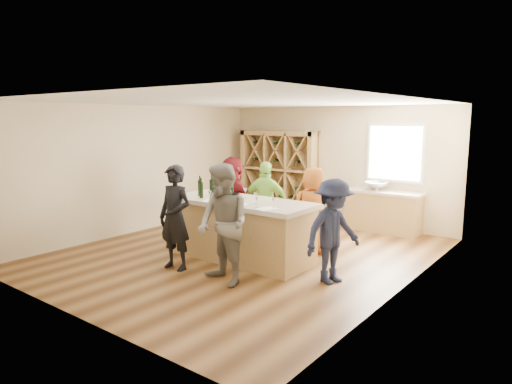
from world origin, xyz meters
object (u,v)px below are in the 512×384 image
Objects in this scene: wine_bottle_d at (212,191)px; wine_bottle_f at (232,194)px; person_server at (333,231)px; wine_bottle_a at (200,188)px; wine_bottle_c at (212,188)px; wine_bottle_b at (201,190)px; person_near_left at (175,218)px; wine_rack at (279,173)px; person_far_mid at (266,203)px; person_near_right at (223,224)px; wine_bottle_e at (226,191)px; tasting_counter_base at (241,232)px; person_far_left at (233,196)px; sink at (376,186)px; person_far_right at (313,210)px.

wine_bottle_d is 1.05× the size of wine_bottle_f.
wine_bottle_a is at bearing 109.25° from person_server.
wine_bottle_c is 0.24m from wine_bottle_d.
person_near_left is (0.16, -0.80, -0.35)m from wine_bottle_b.
wine_rack is 5.10m from person_server.
person_near_left is at bearing 66.65° from person_far_mid.
person_near_right is 1.11× the size of person_far_mid.
person_near_left is at bearing -95.79° from wine_bottle_d.
person_near_right is at bearing -50.80° from wine_bottle_e.
wine_bottle_f is (1.70, -3.88, 0.13)m from wine_rack.
person_near_right is (1.27, -0.84, -0.30)m from wine_bottle_b.
person_near_left reaches higher than tasting_counter_base.
person_far_left is at bearing 142.26° from person_near_right.
sink is at bearing 65.53° from wine_bottle_b.
person_far_left is at bearing 104.12° from wine_bottle_a.
person_near_left reaches higher than wine_bottle_d.
wine_bottle_a is 1.78m from person_near_right.
person_near_right is 6.17× the size of wine_bottle_f.
person_near_right reaches higher than tasting_counter_base.
wine_bottle_b is at bearing 8.56° from person_far_right.
wine_bottle_e reaches higher than tasting_counter_base.
wine_bottle_d is (1.22, -3.85, 0.14)m from wine_rack.
person_near_right is 1.04m from wine_bottle_f.
wine_bottle_a is 1.42m from person_far_mid.
sink is 3.23m from person_far_left.
person_far_right reaches higher than wine_bottle_e.
wine_bottle_d is at bearing 65.30° from person_far_mid.
sink is 0.34× the size of person_server.
wine_bottle_b is at bearing -112.52° from wine_bottle_c.
person_far_left is 5.72× the size of wine_bottle_f.
person_far_right is at bearing 54.42° from person_near_left.
wine_rack is 7.33× the size of wine_bottle_f.
wine_rack is 6.99× the size of wine_bottle_d.
person_server is (3.53, -3.67, -0.29)m from wine_rack.
wine_bottle_e is at bearing 136.70° from person_far_left.
wine_bottle_b is 0.92× the size of wine_bottle_d.
person_server is at bearing 0.32° from wine_bottle_c.
person_far_mid reaches higher than sink.
wine_bottle_d is (0.42, -0.11, 0.01)m from wine_bottle_a.
wine_bottle_c reaches higher than wine_bottle_b.
wine_rack reaches higher than wine_bottle_d.
person_server reaches higher than wine_bottle_f.
wine_bottle_e reaches higher than wine_bottle_b.
person_near_right reaches higher than wine_bottle_f.
person_far_mid is at bearing 100.92° from wine_bottle_f.
wine_rack is at bearing 102.03° from wine_bottle_a.
wine_bottle_b is at bearing 161.23° from person_near_right.
tasting_counter_base is 1.26m from person_near_left.
sink is 2.77m from person_far_mid.
person_far_left is (-0.98, 1.34, -0.37)m from wine_bottle_e.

